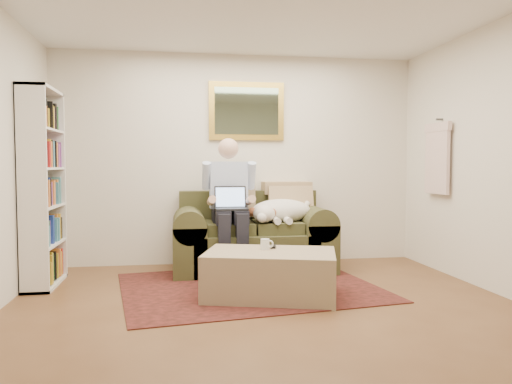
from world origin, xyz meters
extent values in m
cube|color=brown|center=(0.00, 0.00, 0.00)|extent=(4.50, 5.00, 0.01)
cube|color=silver|center=(0.00, 2.50, 1.30)|extent=(4.50, 0.01, 2.60)
cube|color=black|center=(-0.05, 1.18, 0.01)|extent=(2.74, 2.32, 0.01)
cube|color=#434223|center=(0.11, 1.97, 0.23)|extent=(1.39, 0.89, 0.45)
cube|color=#434223|center=(0.11, 2.35, 0.68)|extent=(1.68, 0.19, 0.46)
cube|color=#434223|center=(-0.62, 1.97, 0.28)|extent=(0.37, 0.89, 0.92)
cube|color=#434223|center=(0.84, 1.97, 0.28)|extent=(0.37, 0.89, 0.92)
cube|color=#434223|center=(-0.17, 1.91, 0.52)|extent=(0.53, 0.60, 0.13)
cube|color=#434223|center=(0.38, 1.91, 0.52)|extent=(0.53, 0.60, 0.13)
cube|color=black|center=(-0.17, 1.71, 0.75)|extent=(0.35, 0.25, 0.02)
cube|color=black|center=(-0.17, 1.83, 0.87)|extent=(0.35, 0.07, 0.25)
cube|color=#99BFF2|center=(-0.17, 1.82, 0.87)|extent=(0.32, 0.05, 0.21)
cube|color=tan|center=(0.10, 0.78, 0.22)|extent=(1.35, 1.05, 0.43)
cylinder|color=white|center=(0.07, 0.89, 0.48)|extent=(0.08, 0.08, 0.10)
cube|color=black|center=(0.16, 0.99, 0.44)|extent=(0.08, 0.16, 0.02)
cube|color=gold|center=(0.11, 2.48, 1.90)|extent=(0.94, 0.04, 0.72)
cube|color=gray|center=(0.11, 2.46, 1.90)|extent=(0.80, 0.01, 0.58)
camera|label=1|loc=(-0.75, -3.72, 1.23)|focal=35.00mm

